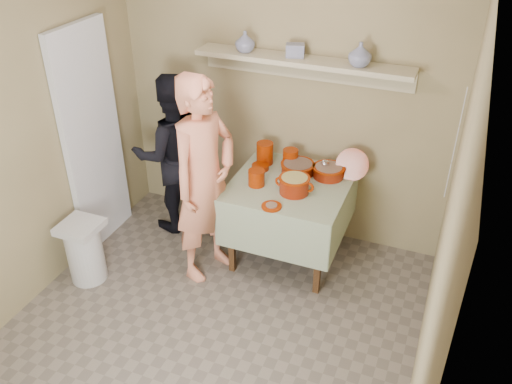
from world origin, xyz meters
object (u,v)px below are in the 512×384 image
at_px(cazuela_rice, 294,184).
at_px(person_cook, 205,181).
at_px(serving_table, 290,195).
at_px(trash_bin, 85,251).
at_px(person_helper, 174,154).

bearing_deg(cazuela_rice, person_cook, -156.56).
bearing_deg(serving_table, trash_bin, -147.88).
height_order(cazuela_rice, trash_bin, cazuela_rice).
xyz_separation_m(person_helper, serving_table, (1.16, -0.08, -0.13)).
distance_m(person_helper, serving_table, 1.17).
bearing_deg(person_helper, trash_bin, 34.63).
xyz_separation_m(serving_table, cazuela_rice, (0.08, -0.14, 0.20)).
height_order(person_cook, trash_bin, person_cook).
xyz_separation_m(cazuela_rice, trash_bin, (-1.56, -0.79, -0.56)).
relative_size(person_helper, trash_bin, 2.75).
distance_m(person_cook, serving_table, 0.76).
xyz_separation_m(person_helper, trash_bin, (-0.33, -1.01, -0.49)).
distance_m(person_cook, trash_bin, 1.19).
distance_m(serving_table, cazuela_rice, 0.26).
relative_size(person_cook, cazuela_rice, 5.37).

